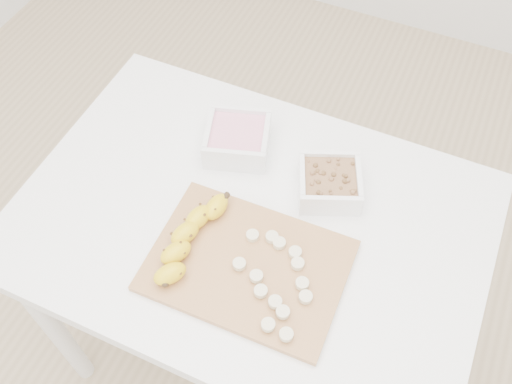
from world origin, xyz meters
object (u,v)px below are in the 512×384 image
at_px(table, 251,241).
at_px(cutting_board, 248,265).
at_px(bowl_yogurt, 237,139).
at_px(bowl_granola, 329,183).
at_px(banana, 189,239).

height_order(table, cutting_board, cutting_board).
bearing_deg(bowl_yogurt, bowl_granola, -7.27).
distance_m(cutting_board, banana, 0.13).
height_order(cutting_board, banana, banana).
distance_m(bowl_yogurt, banana, 0.28).
distance_m(table, banana, 0.19).
bearing_deg(banana, table, 70.27).
relative_size(bowl_yogurt, banana, 0.77).
xyz_separation_m(table, cutting_board, (0.04, -0.11, 0.10)).
bearing_deg(bowl_yogurt, table, -57.10).
bearing_deg(bowl_granola, bowl_yogurt, 172.73).
height_order(table, bowl_yogurt, bowl_yogurt).
bearing_deg(cutting_board, bowl_granola, 71.05).
distance_m(bowl_granola, cutting_board, 0.26).
distance_m(table, cutting_board, 0.16).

